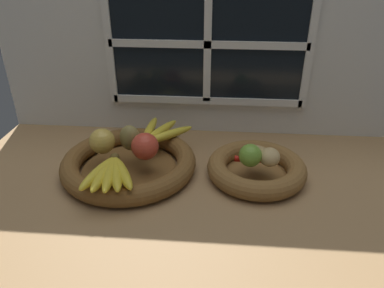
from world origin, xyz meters
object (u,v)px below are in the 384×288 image
at_px(apple_red_right, 145,146).
at_px(lime_near, 250,155).
at_px(fruit_bowl_left, 129,162).
at_px(fruit_bowl_right, 256,168).
at_px(apple_golden_left, 102,141).
at_px(potato_small, 270,157).
at_px(pear_brown, 130,138).
at_px(chili_pepper, 255,161).
at_px(potato_large, 258,153).
at_px(banana_bunch_front, 110,173).
at_px(banana_bunch_back, 159,132).

bearing_deg(apple_red_right, lime_near, -2.89).
bearing_deg(fruit_bowl_left, fruit_bowl_right, 0.00).
bearing_deg(apple_golden_left, potato_small, -3.76).
relative_size(fruit_bowl_right, pear_brown, 3.60).
distance_m(fruit_bowl_left, chili_pepper, 0.36).
relative_size(pear_brown, potato_large, 0.97).
distance_m(fruit_bowl_left, banana_bunch_front, 0.14).
relative_size(potato_small, lime_near, 0.99).
bearing_deg(potato_small, lime_near, -173.33).
bearing_deg(apple_red_right, potato_large, 3.83).
distance_m(fruit_bowl_right, potato_large, 0.05).
relative_size(apple_red_right, potato_large, 0.95).
relative_size(fruit_bowl_left, lime_near, 6.24).
xyz_separation_m(pear_brown, chili_pepper, (0.36, -0.05, -0.03)).
xyz_separation_m(fruit_bowl_right, chili_pepper, (-0.01, -0.03, 0.04)).
distance_m(fruit_bowl_right, apple_red_right, 0.32).
bearing_deg(potato_large, fruit_bowl_left, -180.00).
bearing_deg(lime_near, apple_red_right, 177.11).
bearing_deg(apple_golden_left, fruit_bowl_right, -0.21).
bearing_deg(potato_large, banana_bunch_back, 158.46).
bearing_deg(apple_red_right, banana_bunch_back, 83.96).
relative_size(banana_bunch_front, lime_near, 2.84).
bearing_deg(potato_small, banana_bunch_back, 155.82).
xyz_separation_m(banana_bunch_front, chili_pepper, (0.38, 0.10, -0.01)).
bearing_deg(fruit_bowl_left, apple_red_right, -20.92).
xyz_separation_m(fruit_bowl_left, potato_small, (0.40, -0.03, 0.05)).
height_order(apple_golden_left, potato_small, apple_golden_left).
relative_size(banana_bunch_front, potato_small, 2.87).
bearing_deg(apple_golden_left, fruit_bowl_left, -1.26).
xyz_separation_m(apple_golden_left, lime_near, (0.42, -0.04, -0.01)).
distance_m(lime_near, chili_pepper, 0.03).
height_order(fruit_bowl_left, potato_small, potato_small).
relative_size(fruit_bowl_left, potato_large, 4.84).
distance_m(fruit_bowl_left, pear_brown, 0.07).
height_order(fruit_bowl_right, apple_golden_left, apple_golden_left).
xyz_separation_m(fruit_bowl_left, fruit_bowl_right, (0.37, 0.00, 0.00)).
distance_m(fruit_bowl_left, apple_red_right, 0.09).
xyz_separation_m(banana_bunch_front, lime_near, (0.36, 0.09, 0.02)).
height_order(pear_brown, banana_bunch_back, pear_brown).
relative_size(fruit_bowl_left, banana_bunch_back, 2.00).
xyz_separation_m(potato_small, chili_pepper, (-0.04, 0.00, -0.02)).
bearing_deg(pear_brown, lime_near, -9.82).
bearing_deg(fruit_bowl_left, banana_bunch_back, 59.48).
xyz_separation_m(banana_bunch_front, potato_small, (0.41, 0.10, 0.01)).
xyz_separation_m(potato_large, lime_near, (-0.02, -0.04, 0.01)).
bearing_deg(lime_near, banana_bunch_front, -165.83).
xyz_separation_m(fruit_bowl_right, banana_bunch_back, (-0.30, 0.12, 0.04)).
bearing_deg(fruit_bowl_left, lime_near, -5.90).
distance_m(pear_brown, potato_large, 0.37).
height_order(fruit_bowl_left, banana_bunch_front, banana_bunch_front).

